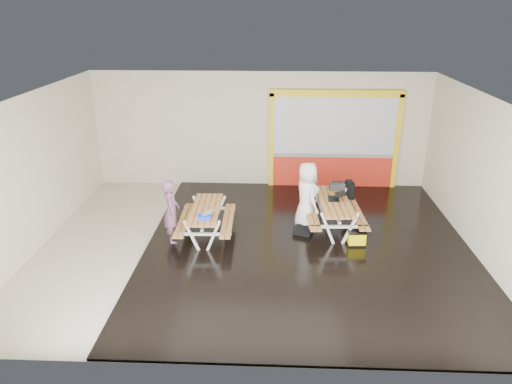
{
  "coord_description": "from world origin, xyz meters",
  "views": [
    {
      "loc": [
        0.47,
        -9.86,
        5.33
      ],
      "look_at": [
        0.0,
        0.9,
        1.0
      ],
      "focal_mm": 33.14,
      "sensor_mm": 36.0,
      "label": 1
    }
  ],
  "objects_px": {
    "laptop_left": "(205,215)",
    "laptop_right": "(336,197)",
    "fluke_bag": "(357,238)",
    "picnic_table_right": "(334,208)",
    "person_right": "(307,196)",
    "toolbox": "(337,186)",
    "person_left": "(171,211)",
    "blue_pouch": "(205,217)",
    "dark_case": "(303,230)",
    "picnic_table_left": "(206,215)",
    "backpack": "(348,190)"
  },
  "relations": [
    {
      "from": "person_left",
      "to": "fluke_bag",
      "type": "relative_size",
      "value": 3.67
    },
    {
      "from": "laptop_left",
      "to": "toolbox",
      "type": "height_order",
      "value": "toolbox"
    },
    {
      "from": "dark_case",
      "to": "person_left",
      "type": "bearing_deg",
      "value": -171.04
    },
    {
      "from": "person_right",
      "to": "dark_case",
      "type": "relative_size",
      "value": 4.16
    },
    {
      "from": "picnic_table_left",
      "to": "toolbox",
      "type": "bearing_deg",
      "value": 21.04
    },
    {
      "from": "picnic_table_left",
      "to": "laptop_right",
      "type": "relative_size",
      "value": 4.45
    },
    {
      "from": "laptop_right",
      "to": "dark_case",
      "type": "relative_size",
      "value": 1.03
    },
    {
      "from": "picnic_table_right",
      "to": "laptop_right",
      "type": "relative_size",
      "value": 4.85
    },
    {
      "from": "dark_case",
      "to": "fluke_bag",
      "type": "bearing_deg",
      "value": -23.98
    },
    {
      "from": "person_left",
      "to": "person_right",
      "type": "relative_size",
      "value": 0.89
    },
    {
      "from": "dark_case",
      "to": "fluke_bag",
      "type": "relative_size",
      "value": 0.99
    },
    {
      "from": "person_right",
      "to": "toolbox",
      "type": "xyz_separation_m",
      "value": [
        0.81,
        0.61,
        0.05
      ]
    },
    {
      "from": "blue_pouch",
      "to": "picnic_table_left",
      "type": "bearing_deg",
      "value": 95.71
    },
    {
      "from": "picnic_table_left",
      "to": "fluke_bag",
      "type": "xyz_separation_m",
      "value": [
        3.57,
        -0.34,
        -0.37
      ]
    },
    {
      "from": "picnic_table_left",
      "to": "person_right",
      "type": "height_order",
      "value": "person_right"
    },
    {
      "from": "picnic_table_right",
      "to": "blue_pouch",
      "type": "height_order",
      "value": "blue_pouch"
    },
    {
      "from": "laptop_left",
      "to": "blue_pouch",
      "type": "bearing_deg",
      "value": -86.01
    },
    {
      "from": "backpack",
      "to": "fluke_bag",
      "type": "distance_m",
      "value": 1.84
    },
    {
      "from": "person_right",
      "to": "laptop_right",
      "type": "height_order",
      "value": "person_right"
    },
    {
      "from": "laptop_left",
      "to": "laptop_right",
      "type": "height_order",
      "value": "laptop_right"
    },
    {
      "from": "person_left",
      "to": "laptop_left",
      "type": "height_order",
      "value": "person_left"
    },
    {
      "from": "person_right",
      "to": "blue_pouch",
      "type": "relative_size",
      "value": 6.06
    },
    {
      "from": "person_right",
      "to": "toolbox",
      "type": "relative_size",
      "value": 4.33
    },
    {
      "from": "fluke_bag",
      "to": "picnic_table_right",
      "type": "bearing_deg",
      "value": 118.23
    },
    {
      "from": "picnic_table_right",
      "to": "backpack",
      "type": "relative_size",
      "value": 4.11
    },
    {
      "from": "picnic_table_right",
      "to": "dark_case",
      "type": "bearing_deg",
      "value": -158.05
    },
    {
      "from": "blue_pouch",
      "to": "dark_case",
      "type": "height_order",
      "value": "blue_pouch"
    },
    {
      "from": "blue_pouch",
      "to": "picnic_table_right",
      "type": "bearing_deg",
      "value": 19.21
    },
    {
      "from": "laptop_left",
      "to": "picnic_table_left",
      "type": "bearing_deg",
      "value": 96.01
    },
    {
      "from": "person_right",
      "to": "fluke_bag",
      "type": "bearing_deg",
      "value": -152.86
    },
    {
      "from": "picnic_table_right",
      "to": "dark_case",
      "type": "distance_m",
      "value": 0.96
    },
    {
      "from": "picnic_table_right",
      "to": "fluke_bag",
      "type": "bearing_deg",
      "value": -61.77
    },
    {
      "from": "picnic_table_left",
      "to": "picnic_table_right",
      "type": "distance_m",
      "value": 3.15
    },
    {
      "from": "laptop_left",
      "to": "laptop_right",
      "type": "xyz_separation_m",
      "value": [
        3.11,
        1.07,
        0.06
      ]
    },
    {
      "from": "picnic_table_left",
      "to": "dark_case",
      "type": "xyz_separation_m",
      "value": [
        2.35,
        0.21,
        -0.46
      ]
    },
    {
      "from": "picnic_table_left",
      "to": "person_right",
      "type": "distance_m",
      "value": 2.53
    },
    {
      "from": "laptop_left",
      "to": "toolbox",
      "type": "bearing_deg",
      "value": 28.29
    },
    {
      "from": "laptop_right",
      "to": "fluke_bag",
      "type": "bearing_deg",
      "value": -66.1
    },
    {
      "from": "blue_pouch",
      "to": "backpack",
      "type": "bearing_deg",
      "value": 29.37
    },
    {
      "from": "blue_pouch",
      "to": "person_right",
      "type": "bearing_deg",
      "value": 26.53
    },
    {
      "from": "picnic_table_left",
      "to": "blue_pouch",
      "type": "height_order",
      "value": "blue_pouch"
    },
    {
      "from": "blue_pouch",
      "to": "person_left",
      "type": "bearing_deg",
      "value": 161.86
    },
    {
      "from": "person_right",
      "to": "laptop_left",
      "type": "distance_m",
      "value": 2.63
    },
    {
      "from": "laptop_right",
      "to": "dark_case",
      "type": "xyz_separation_m",
      "value": [
        -0.81,
        -0.39,
        -0.74
      ]
    },
    {
      "from": "person_left",
      "to": "fluke_bag",
      "type": "bearing_deg",
      "value": -102.62
    },
    {
      "from": "laptop_right",
      "to": "backpack",
      "type": "xyz_separation_m",
      "value": [
        0.42,
        0.84,
        -0.13
      ]
    },
    {
      "from": "backpack",
      "to": "fluke_bag",
      "type": "xyz_separation_m",
      "value": [
        -0.01,
        -1.77,
        -0.52
      ]
    },
    {
      "from": "laptop_right",
      "to": "dark_case",
      "type": "height_order",
      "value": "laptop_right"
    },
    {
      "from": "picnic_table_left",
      "to": "toolbox",
      "type": "height_order",
      "value": "toolbox"
    },
    {
      "from": "picnic_table_right",
      "to": "fluke_bag",
      "type": "xyz_separation_m",
      "value": [
        0.46,
        -0.85,
        -0.4
      ]
    }
  ]
}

